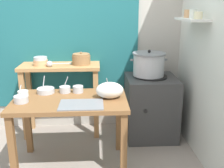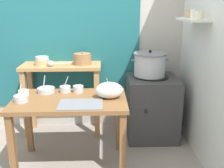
{
  "view_description": "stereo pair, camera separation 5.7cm",
  "coord_description": "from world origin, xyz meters",
  "views": [
    {
      "loc": [
        0.28,
        -2.34,
        1.59
      ],
      "look_at": [
        0.42,
        0.25,
        0.82
      ],
      "focal_mm": 42.55,
      "sensor_mm": 36.0,
      "label": 1
    },
    {
      "loc": [
        0.33,
        -2.34,
        1.59
      ],
      "look_at": [
        0.42,
        0.25,
        0.82
      ],
      "focal_mm": 42.55,
      "sensor_mm": 36.0,
      "label": 2
    }
  ],
  "objects": [
    {
      "name": "stove_block",
      "position": [
        0.93,
        0.7,
        0.38
      ],
      "size": [
        0.6,
        0.61,
        0.78
      ],
      "color": "#383838",
      "rests_on": "ground"
    },
    {
      "name": "wall_right",
      "position": [
        1.4,
        0.2,
        1.3
      ],
      "size": [
        0.3,
        3.2,
        2.6
      ],
      "color": "silver",
      "rests_on": "ground"
    },
    {
      "name": "prep_bowl_0",
      "position": [
        -0.06,
        0.3,
        0.76
      ],
      "size": [
        0.11,
        0.11,
        0.17
      ],
      "color": "#B7BABF",
      "rests_on": "prep_table"
    },
    {
      "name": "prep_bowl_2",
      "position": [
        0.07,
        0.3,
        0.76
      ],
      "size": [
        0.11,
        0.11,
        0.07
      ],
      "color": "#B7BABF",
      "rests_on": "prep_table"
    },
    {
      "name": "prep_table",
      "position": [
        0.01,
        0.1,
        0.61
      ],
      "size": [
        1.1,
        0.66,
        0.72
      ],
      "color": "brown",
      "rests_on": "ground"
    },
    {
      "name": "back_shelf_table",
      "position": [
        -0.17,
        0.83,
        0.68
      ],
      "size": [
        0.96,
        0.4,
        0.9
      ],
      "color": "#B27F4C",
      "rests_on": "ground"
    },
    {
      "name": "prep_bowl_4",
      "position": [
        -0.46,
        0.2,
        0.75
      ],
      "size": [
        0.1,
        0.1,
        0.06
      ],
      "color": "silver",
      "rests_on": "prep_table"
    },
    {
      "name": "prep_bowl_3",
      "position": [
        -0.44,
        0.03,
        0.76
      ],
      "size": [
        0.13,
        0.13,
        0.16
      ],
      "color": "#B7BABF",
      "rests_on": "prep_table"
    },
    {
      "name": "bowl_stack_enamel",
      "position": [
        -0.39,
        0.8,
        0.95
      ],
      "size": [
        0.18,
        0.18,
        0.1
      ],
      "color": "tan",
      "rests_on": "back_shelf_table"
    },
    {
      "name": "serving_tray",
      "position": [
        0.13,
        -0.07,
        0.72
      ],
      "size": [
        0.4,
        0.28,
        0.01
      ],
      "primitive_type": "cube",
      "color": "slate",
      "rests_on": "prep_table"
    },
    {
      "name": "ladle",
      "position": [
        -0.27,
        0.72,
        0.94
      ],
      "size": [
        0.28,
        0.07,
        0.07
      ],
      "color": "#B7BABF",
      "rests_on": "back_shelf_table"
    },
    {
      "name": "prep_bowl_1",
      "position": [
        0.37,
        0.34,
        0.75
      ],
      "size": [
        0.12,
        0.12,
        0.14
      ],
      "color": "tan",
      "rests_on": "prep_table"
    },
    {
      "name": "prep_bowl_5",
      "position": [
        -0.26,
        0.3,
        0.75
      ],
      "size": [
        0.18,
        0.18,
        0.18
      ],
      "color": "#B7BABF",
      "rests_on": "prep_table"
    },
    {
      "name": "plastic_bag",
      "position": [
        0.39,
        0.1,
        0.8
      ],
      "size": [
        0.27,
        0.19,
        0.16
      ],
      "primitive_type": "ellipsoid",
      "color": "silver",
      "rests_on": "prep_table"
    },
    {
      "name": "wall_back",
      "position": [
        0.08,
        1.1,
        1.3
      ],
      "size": [
        4.4,
        0.12,
        2.6
      ],
      "color": "#B2ADA3",
      "rests_on": "ground"
    },
    {
      "name": "clay_pot",
      "position": [
        0.09,
        0.83,
        0.96
      ],
      "size": [
        0.22,
        0.22,
        0.16
      ],
      "color": "olive",
      "rests_on": "back_shelf_table"
    },
    {
      "name": "steamer_pot",
      "position": [
        0.89,
        0.72,
        0.92
      ],
      "size": [
        0.44,
        0.39,
        0.31
      ],
      "color": "#B7BABF",
      "rests_on": "stove_block"
    }
  ]
}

